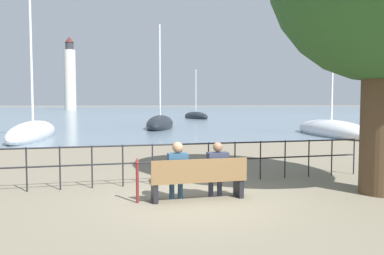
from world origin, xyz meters
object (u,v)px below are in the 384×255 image
Objects in this scene: park_bench at (199,179)px; sailboat_1 at (33,133)px; seated_person_right at (217,167)px; sailboat_3 at (331,131)px; closed_umbrella at (137,178)px; sailboat_4 at (160,124)px; harbor_lighthouse at (70,76)px; seated_person_left at (177,168)px; sailboat_0 at (196,116)px.

park_bench is 0.21× the size of sailboat_1.
sailboat_1 is (-6.23, 16.15, -0.34)m from seated_person_right.
sailboat_3 is (18.62, -2.36, -0.03)m from sailboat_1.
sailboat_3 is at bearing 44.33° from closed_umbrella.
sailboat_4 is at bearing 82.54° from park_bench.
seated_person_left is at bearing -85.41° from harbor_lighthouse.
seated_person_right is 18.54m from sailboat_3.
sailboat_3 reaches higher than seated_person_left.
sailboat_1 is at bearing 105.55° from closed_umbrella.
sailboat_4 is 0.34× the size of harbor_lighthouse.
sailboat_1 is (-17.31, -27.43, 0.03)m from sailboat_0.
sailboat_0 reaches higher than closed_umbrella.
sailboat_0 reaches higher than park_bench.
harbor_lighthouse reaches higher than closed_umbrella.
sailboat_1 is at bearing -179.23° from sailboat_3.
closed_umbrella is (-1.30, 0.08, 0.09)m from park_bench.
sailboat_0 is (11.52, 43.66, -0.14)m from park_bench.
sailboat_0 is (12.82, 43.58, -0.23)m from closed_umbrella.
sailboat_1 is at bearing -123.78° from sailboat_4.
sailboat_0 is (11.08, 43.58, -0.37)m from seated_person_right.
harbor_lighthouse is at bearing 94.59° from seated_person_left.
sailboat_3 is at bearing -78.92° from harbor_lighthouse.
sailboat_0 is 21.40m from sailboat_4.
sailboat_0 is at bearing 100.49° from sailboat_3.
harbor_lighthouse reaches higher than sailboat_3.
seated_person_left is 0.89m from seated_person_right.
park_bench is at bearing -124.77° from sailboat_3.
sailboat_4 is at bearing -82.68° from harbor_lighthouse.
park_bench is 45.15m from sailboat_0.
park_bench is 0.51m from seated_person_right.
closed_umbrella is 45.42m from sailboat_0.
sailboat_4 reaches higher than closed_umbrella.
seated_person_right is 0.05× the size of harbor_lighthouse.
closed_umbrella is 0.10× the size of sailboat_4.
park_bench is 1.30m from closed_umbrella.
closed_umbrella is at bearing -85.76° from harbor_lighthouse.
seated_person_left is at bearing -66.77° from sailboat_1.
seated_person_left is at bearing 170.00° from park_bench.
harbor_lighthouse is (-14.69, 114.44, 12.11)m from sailboat_4.
sailboat_3 is 127.48m from harbor_lighthouse.
harbor_lighthouse is at bearing 94.77° from park_bench.
seated_person_right reaches higher than park_bench.
harbor_lighthouse is at bearing 97.62° from sailboat_1.
sailboat_3 is at bearing 46.11° from seated_person_left.
sailboat_1 reaches higher than sailboat_3.
sailboat_4 is (3.58, 23.89, -0.36)m from seated_person_left.
sailboat_1 reaches higher than seated_person_right.
seated_person_left reaches higher than seated_person_right.
seated_person_left is 139.27m from harbor_lighthouse.
seated_person_left is 0.17× the size of sailboat_0.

